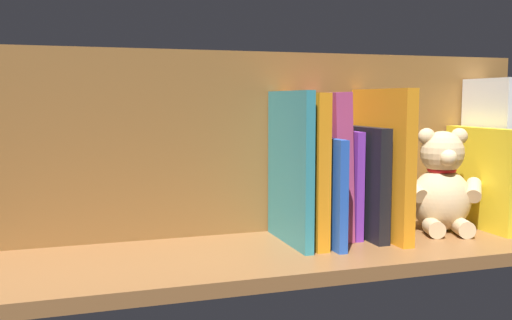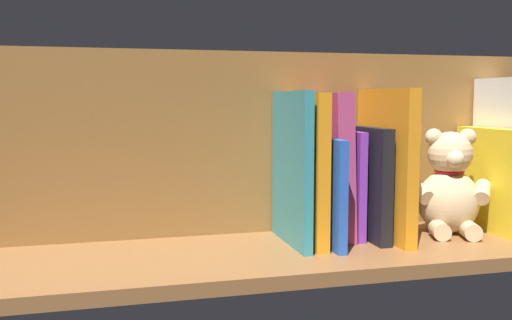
% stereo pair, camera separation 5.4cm
% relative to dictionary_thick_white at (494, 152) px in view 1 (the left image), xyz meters
% --- Properties ---
extents(ground_plane, '(1.18, 0.29, 0.02)m').
position_rel_dictionary_thick_white_xyz_m(ground_plane, '(0.50, 0.05, -0.15)').
color(ground_plane, brown).
extents(shelf_back_panel, '(1.18, 0.02, 0.33)m').
position_rel_dictionary_thick_white_xyz_m(shelf_back_panel, '(0.50, -0.08, 0.02)').
color(shelf_back_panel, brown).
rests_on(shelf_back_panel, ground_plane).
extents(dictionary_thick_white, '(0.06, 0.13, 0.28)m').
position_rel_dictionary_thick_white_xyz_m(dictionary_thick_white, '(0.00, 0.00, 0.00)').
color(dictionary_thick_white, white).
rests_on(dictionary_thick_white, ground_plane).
extents(book_0, '(0.03, 0.18, 0.19)m').
position_rel_dictionary_thick_white_xyz_m(book_0, '(0.05, 0.03, -0.05)').
color(book_0, yellow).
rests_on(book_0, ground_plane).
extents(teddy_bear, '(0.15, 0.14, 0.19)m').
position_rel_dictionary_thick_white_xyz_m(teddy_bear, '(0.14, 0.02, -0.06)').
color(teddy_bear, '#D1B284').
rests_on(teddy_bear, ground_plane).
extents(book_1, '(0.02, 0.13, 0.20)m').
position_rel_dictionary_thick_white_xyz_m(book_1, '(0.23, 0.00, -0.04)').
color(book_1, silver).
rests_on(book_1, ground_plane).
extents(book_2, '(0.02, 0.19, 0.26)m').
position_rel_dictionary_thick_white_xyz_m(book_2, '(0.27, 0.03, -0.01)').
color(book_2, orange).
rests_on(book_2, ground_plane).
extents(book_3, '(0.02, 0.16, 0.20)m').
position_rel_dictionary_thick_white_xyz_m(book_3, '(0.30, 0.02, -0.04)').
color(book_3, black).
rests_on(book_3, ground_plane).
extents(book_4, '(0.01, 0.12, 0.19)m').
position_rel_dictionary_thick_white_xyz_m(book_4, '(0.32, -0.00, -0.05)').
color(book_4, purple).
rests_on(book_4, ground_plane).
extents(book_5, '(0.04, 0.13, 0.26)m').
position_rel_dictionary_thick_white_xyz_m(book_5, '(0.35, -0.00, -0.01)').
color(book_5, '#B23F72').
rests_on(book_5, ground_plane).
extents(book_6, '(0.01, 0.19, 0.18)m').
position_rel_dictionary_thick_white_xyz_m(book_6, '(0.38, 0.03, -0.05)').
color(book_6, blue).
rests_on(book_6, ground_plane).
extents(book_7, '(0.02, 0.17, 0.25)m').
position_rel_dictionary_thick_white_xyz_m(book_7, '(0.41, 0.02, -0.01)').
color(book_7, orange).
rests_on(book_7, ground_plane).
extents(book_8, '(0.02, 0.18, 0.26)m').
position_rel_dictionary_thick_white_xyz_m(book_8, '(0.44, 0.02, -0.01)').
color(book_8, teal).
rests_on(book_8, ground_plane).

